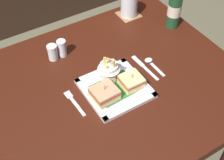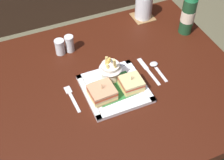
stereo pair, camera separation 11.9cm
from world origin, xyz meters
TOP-DOWN VIEW (x-y plane):
  - dining_table at (0.00, 0.00)m, footprint 1.06×0.86m
  - square_plate at (0.01, -0.04)m, footprint 0.24×0.24m
  - sandwich_half_left at (-0.05, -0.06)m, footprint 0.10×0.09m
  - sandwich_half_right at (0.07, -0.06)m, footprint 0.08×0.08m
  - fries_cup at (0.01, 0.02)m, footprint 0.09×0.09m
  - beer_bottle at (0.45, 0.17)m, footprint 0.06×0.06m
  - drink_coaster at (0.32, 0.35)m, footprint 0.10×0.10m
  - water_glass at (0.32, 0.35)m, footprint 0.08×0.08m
  - fork at (-0.16, -0.01)m, footprint 0.03×0.14m
  - knife at (0.17, 0.01)m, footprint 0.02×0.17m
  - spoon at (0.21, 0.01)m, footprint 0.04×0.12m
  - salt_shaker at (-0.12, 0.25)m, footprint 0.04×0.04m
  - pepper_shaker at (-0.08, 0.25)m, footprint 0.04×0.04m

SIDE VIEW (x-z plane):
  - dining_table at x=0.00m, z-range 0.27..1.03m
  - fork at x=-0.16m, z-range 0.75..0.76m
  - knife at x=0.17m, z-range 0.75..0.76m
  - drink_coaster at x=0.32m, z-range 0.75..0.76m
  - spoon at x=0.21m, z-range 0.75..0.76m
  - square_plate at x=0.01m, z-range 0.75..0.77m
  - salt_shaker at x=-0.12m, z-range 0.75..0.82m
  - sandwich_half_right at x=0.07m, z-range 0.75..0.82m
  - sandwich_half_left at x=-0.05m, z-range 0.75..0.82m
  - pepper_shaker at x=-0.08m, z-range 0.75..0.83m
  - water_glass at x=0.32m, z-range 0.75..0.87m
  - fries_cup at x=0.01m, z-range 0.76..0.87m
  - beer_bottle at x=0.45m, z-range 0.72..0.99m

